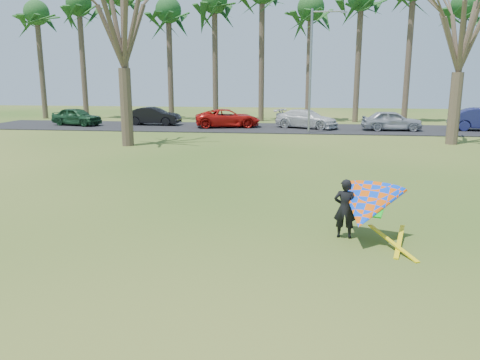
# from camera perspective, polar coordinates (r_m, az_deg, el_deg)

# --- Properties ---
(ground) EXTENTS (100.00, 100.00, 0.00)m
(ground) POSITION_cam_1_polar(r_m,az_deg,el_deg) (10.54, -1.44, -8.18)
(ground) COLOR #19480F
(ground) RESTS_ON ground
(parking_strip) EXTENTS (46.00, 7.00, 0.06)m
(parking_strip) POSITION_cam_1_polar(r_m,az_deg,el_deg) (34.97, 4.99, 6.32)
(parking_strip) COLOR black
(parking_strip) RESTS_ON ground
(palm_0) EXTENTS (4.84, 4.84, 10.84)m
(palm_0) POSITION_cam_1_polar(r_m,az_deg,el_deg) (47.38, -23.55, 18.04)
(palm_0) COLOR #453729
(palm_0) RESTS_ON ground
(palm_1) EXTENTS (4.84, 4.84, 11.54)m
(palm_1) POSITION_cam_1_polar(r_m,az_deg,el_deg) (45.61, -19.05, 19.49)
(palm_1) COLOR #4A3A2C
(palm_1) RESTS_ON ground
(palm_3) EXTENTS (4.84, 4.84, 10.84)m
(palm_3) POSITION_cam_1_polar(r_m,az_deg,el_deg) (42.70, -8.73, 19.61)
(palm_3) COLOR #453729
(palm_3) RESTS_ON ground
(palm_4) EXTENTS (4.84, 4.84, 11.54)m
(palm_4) POSITION_cam_1_polar(r_m,az_deg,el_deg) (41.89, -3.13, 20.81)
(palm_4) COLOR #47362A
(palm_4) RESTS_ON ground
(palm_6) EXTENTS (4.84, 4.84, 10.84)m
(palm_6) POSITION_cam_1_polar(r_m,az_deg,el_deg) (41.11, 8.62, 19.90)
(palm_6) COLOR #46362A
(palm_6) RESTS_ON ground
(palm_9) EXTENTS (4.84, 4.84, 10.84)m
(palm_9) POSITION_cam_1_polar(r_m,az_deg,el_deg) (42.95, 25.75, 18.54)
(palm_9) COLOR #493A2C
(palm_9) RESTS_ON ground
(bare_tree_left) EXTENTS (6.60, 6.60, 9.70)m
(bare_tree_left) POSITION_cam_1_polar(r_m,az_deg,el_deg) (26.72, -14.25, 18.94)
(bare_tree_left) COLOR #47372B
(bare_tree_left) RESTS_ON ground
(bare_tree_right) EXTENTS (6.27, 6.27, 9.21)m
(bare_tree_right) POSITION_cam_1_polar(r_m,az_deg,el_deg) (29.14, 25.53, 16.88)
(bare_tree_right) COLOR #4B3B2D
(bare_tree_right) RESTS_ON ground
(streetlight) EXTENTS (2.28, 0.18, 8.00)m
(streetlight) POSITION_cam_1_polar(r_m,az_deg,el_deg) (31.76, 8.89, 13.63)
(streetlight) COLOR gray
(streetlight) RESTS_ON ground
(car_0) EXTENTS (4.27, 2.58, 1.36)m
(car_0) POSITION_cam_1_polar(r_m,az_deg,el_deg) (38.68, -19.29, 7.32)
(car_0) COLOR #1A4324
(car_0) RESTS_ON parking_strip
(car_1) EXTENTS (4.22, 1.58, 1.38)m
(car_1) POSITION_cam_1_polar(r_m,az_deg,el_deg) (37.46, -10.48, 7.67)
(car_1) COLOR black
(car_1) RESTS_ON parking_strip
(car_2) EXTENTS (5.21, 3.29, 1.34)m
(car_2) POSITION_cam_1_polar(r_m,az_deg,el_deg) (35.21, -1.51, 7.55)
(car_2) COLOR #B6130E
(car_2) RESTS_ON parking_strip
(car_3) EXTENTS (5.02, 3.61, 1.35)m
(car_3) POSITION_cam_1_polar(r_m,az_deg,el_deg) (34.94, 8.11, 7.40)
(car_3) COLOR silver
(car_3) RESTS_ON parking_strip
(car_4) EXTENTS (4.16, 1.83, 1.39)m
(car_4) POSITION_cam_1_polar(r_m,az_deg,el_deg) (34.67, 18.01, 6.92)
(car_4) COLOR #9DA1AA
(car_4) RESTS_ON parking_strip
(kite_flyer) EXTENTS (2.13, 2.39, 2.02)m
(kite_flyer) POSITION_cam_1_polar(r_m,az_deg,el_deg) (10.99, 14.99, -3.14)
(kite_flyer) COLOR black
(kite_flyer) RESTS_ON ground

